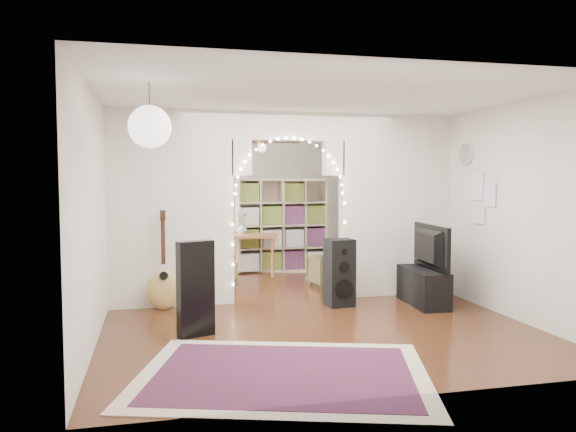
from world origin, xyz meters
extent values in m
plane|color=black|center=(0.00, 0.00, 0.00)|extent=(7.50, 7.50, 0.00)
cube|color=white|center=(0.00, 0.00, 2.70)|extent=(5.00, 7.50, 0.02)
cube|color=silver|center=(0.00, 3.75, 1.35)|extent=(5.00, 0.02, 2.70)
cube|color=silver|center=(0.00, -3.75, 1.35)|extent=(5.00, 0.02, 2.70)
cube|color=silver|center=(-2.50, 0.00, 1.35)|extent=(0.02, 7.50, 2.70)
cube|color=silver|center=(2.50, 0.00, 1.35)|extent=(0.02, 7.50, 2.70)
cube|color=silver|center=(-1.65, 0.00, 1.35)|extent=(1.70, 0.20, 2.70)
cube|color=silver|center=(1.65, 0.00, 1.35)|extent=(1.70, 0.20, 2.70)
cube|color=silver|center=(0.00, 0.00, 2.50)|extent=(1.60, 0.20, 0.40)
cube|color=white|center=(-2.47, 1.80, 1.50)|extent=(0.04, 1.20, 1.40)
cylinder|color=white|center=(2.48, -0.60, 2.10)|extent=(0.03, 0.31, 0.31)
sphere|color=white|center=(-1.90, -2.40, 2.25)|extent=(0.40, 0.40, 0.40)
cube|color=maroon|center=(-0.76, -3.03, 0.01)|extent=(3.06, 2.62, 0.02)
cube|color=black|center=(-1.44, -1.60, 0.54)|extent=(0.43, 0.27, 1.07)
ellipsoid|color=#B38E47|center=(-1.77, -0.25, 0.48)|extent=(0.48, 0.24, 0.55)
cube|color=black|center=(-1.77, -0.25, 0.93)|extent=(0.06, 0.04, 0.63)
cube|color=black|center=(-1.77, -0.25, 1.27)|extent=(0.07, 0.05, 0.14)
ellipsoid|color=brown|center=(-1.47, -1.19, 0.11)|extent=(0.20, 0.31, 0.22)
sphere|color=brown|center=(-1.47, -1.31, 0.22)|extent=(0.13, 0.13, 0.13)
cone|color=brown|center=(-1.50, -1.31, 0.28)|extent=(0.04, 0.04, 0.04)
cone|color=brown|center=(-1.43, -1.31, 0.28)|extent=(0.04, 0.04, 0.04)
cylinder|color=brown|center=(-1.47, -1.03, 0.04)|extent=(0.04, 0.20, 0.07)
cube|color=black|center=(0.60, -0.56, 0.46)|extent=(0.39, 0.35, 0.93)
cylinder|color=black|center=(0.62, -0.72, 0.26)|extent=(0.27, 0.05, 0.27)
cylinder|color=black|center=(0.62, -0.72, 0.57)|extent=(0.15, 0.04, 0.14)
cylinder|color=black|center=(0.62, -0.72, 0.77)|extent=(0.08, 0.03, 0.08)
cube|color=black|center=(1.76, -0.76, 0.25)|extent=(0.46, 1.02, 0.50)
imported|color=black|center=(1.76, -0.76, 0.81)|extent=(0.20, 1.08, 0.62)
cube|color=beige|center=(0.46, 2.47, 0.87)|extent=(1.76, 0.84, 1.75)
cube|color=brown|center=(-0.34, 2.17, 0.73)|extent=(1.27, 0.90, 0.05)
cylinder|color=brown|center=(-0.89, 1.90, 0.35)|extent=(0.05, 0.05, 0.70)
cylinder|color=brown|center=(0.15, 1.81, 0.35)|extent=(0.05, 0.05, 0.70)
cylinder|color=brown|center=(-0.83, 2.54, 0.35)|extent=(0.05, 0.05, 0.70)
cylinder|color=brown|center=(0.21, 2.44, 0.35)|extent=(0.05, 0.05, 0.70)
imported|color=silver|center=(-0.34, 2.17, 0.85)|extent=(0.20, 0.20, 0.19)
imported|color=brown|center=(-0.87, 1.18, 0.21)|extent=(0.59, 0.60, 0.43)
imported|color=brown|center=(0.88, 0.86, 0.25)|extent=(0.62, 0.63, 0.50)
camera|label=1|loc=(-1.86, -7.85, 1.78)|focal=35.00mm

